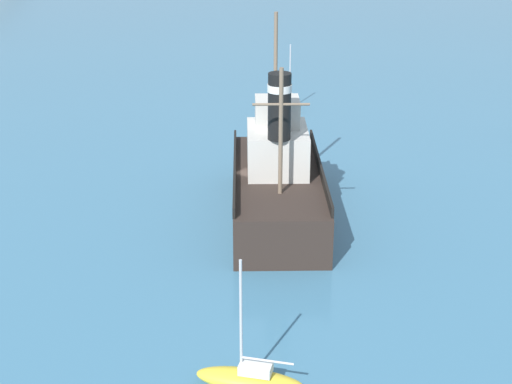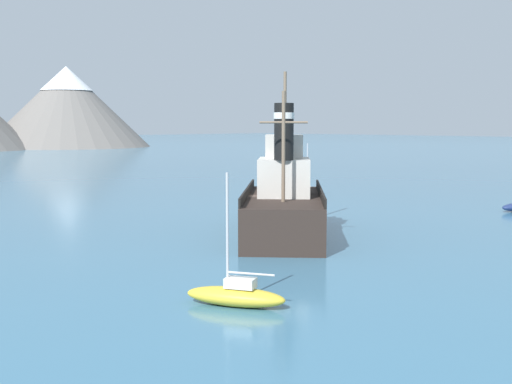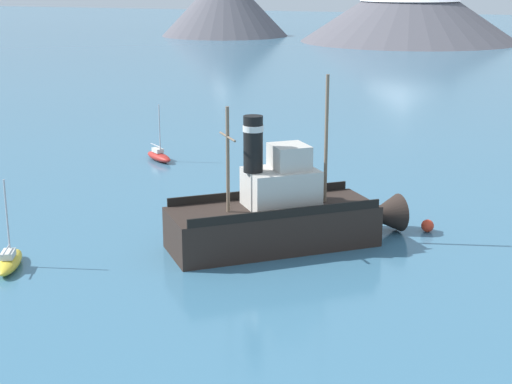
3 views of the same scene
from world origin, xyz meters
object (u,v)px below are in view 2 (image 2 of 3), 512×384
(old_tugboat, at_px, (284,205))
(mooring_buoy, at_px, (296,208))
(sailboat_yellow, at_px, (236,295))
(sailboat_teal, at_px, (307,193))

(old_tugboat, xyz_separation_m, mooring_buoy, (7.45, 5.71, -1.44))
(mooring_buoy, bearing_deg, sailboat_yellow, -143.22)
(sailboat_teal, distance_m, mooring_buoy, 10.59)
(old_tugboat, bearing_deg, sailboat_teal, 37.03)
(old_tugboat, distance_m, mooring_buoy, 9.50)
(old_tugboat, bearing_deg, mooring_buoy, 37.48)
(old_tugboat, height_order, sailboat_yellow, old_tugboat)
(old_tugboat, xyz_separation_m, sailboat_yellow, (-12.35, -9.09, -1.40))
(sailboat_yellow, height_order, sailboat_teal, same)
(sailboat_yellow, relative_size, mooring_buoy, 6.26)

